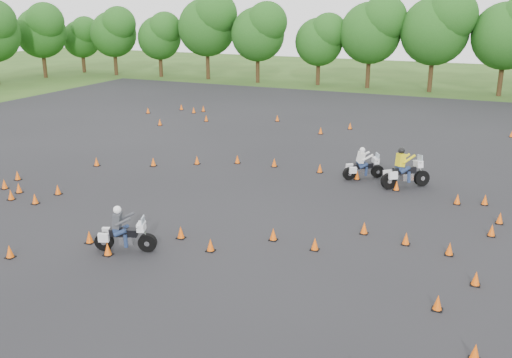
{
  "coord_description": "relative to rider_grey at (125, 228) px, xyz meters",
  "views": [
    {
      "loc": [
        9.28,
        -17.47,
        8.53
      ],
      "look_at": [
        0.0,
        4.0,
        1.2
      ],
      "focal_mm": 40.0,
      "sensor_mm": 36.0,
      "label": 1
    }
  ],
  "objects": [
    {
      "name": "ground",
      "position": [
        2.37,
        2.19,
        -0.87
      ],
      "size": [
        140.0,
        140.0,
        0.0
      ],
      "primitive_type": "plane",
      "color": "#2D5119",
      "rests_on": "ground"
    },
    {
      "name": "rider_yellow",
      "position": [
        7.95,
        11.26,
        0.11
      ],
      "size": [
        2.43,
        2.18,
        1.94
      ],
      "primitive_type": null,
      "rotation": [
        0.0,
        0.0,
        0.68
      ],
      "color": "gold",
      "rests_on": "ground"
    },
    {
      "name": "traffic_cones",
      "position": [
        2.49,
        7.54,
        -0.64
      ],
      "size": [
        33.42,
        32.73,
        0.45
      ],
      "color": "#F0580A",
      "rests_on": "asphalt_pad"
    },
    {
      "name": "rider_white",
      "position": [
        5.75,
        11.88,
        -0.03
      ],
      "size": [
        2.12,
        1.85,
        1.67
      ],
      "primitive_type": null,
      "rotation": [
        0.0,
        0.0,
        0.66
      ],
      "color": "silver",
      "rests_on": "ground"
    },
    {
      "name": "asphalt_pad",
      "position": [
        2.37,
        8.19,
        -0.86
      ],
      "size": [
        62.0,
        62.0,
        0.0
      ],
      "primitive_type": "plane",
      "color": "black",
      "rests_on": "ground"
    },
    {
      "name": "rider_grey",
      "position": [
        0.0,
        0.0,
        0.0
      ],
      "size": [
        2.33,
        1.39,
        1.72
      ],
      "primitive_type": null,
      "rotation": [
        0.0,
        0.0,
        0.34
      ],
      "color": "#37393E",
      "rests_on": "ground"
    },
    {
      "name": "treeline",
      "position": [
        6.16,
        37.25,
        3.77
      ],
      "size": [
        86.71,
        32.33,
        10.63
      ],
      "color": "#1D4D16",
      "rests_on": "ground"
    }
  ]
}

